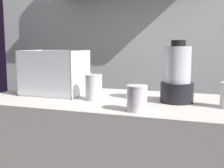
# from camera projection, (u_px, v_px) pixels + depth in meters

# --- Properties ---
(back_wall_unit) EXTENTS (2.60, 0.24, 2.50)m
(back_wall_unit) POSITION_uv_depth(u_px,v_px,m) (143.00, 34.00, 2.16)
(back_wall_unit) COLOR silver
(back_wall_unit) RESTS_ON ground_plane
(carrot_display_bin) EXTENTS (0.34, 0.26, 0.26)m
(carrot_display_bin) POSITION_uv_depth(u_px,v_px,m) (56.00, 80.00, 1.63)
(carrot_display_bin) COLOR white
(carrot_display_bin) RESTS_ON counter
(blender_pitcher) EXTENTS (0.16, 0.16, 0.31)m
(blender_pitcher) POSITION_uv_depth(u_px,v_px,m) (177.00, 77.00, 1.39)
(blender_pitcher) COLOR black
(blender_pitcher) RESTS_ON counter
(juice_cup_orange_far_left) EXTENTS (0.09, 0.09, 0.13)m
(juice_cup_orange_far_left) POSITION_uv_depth(u_px,v_px,m) (94.00, 89.00, 1.45)
(juice_cup_orange_far_left) COLOR white
(juice_cup_orange_far_left) RESTS_ON counter
(juice_cup_pomegranate_left) EXTENTS (0.09, 0.09, 0.11)m
(juice_cup_pomegranate_left) POSITION_uv_depth(u_px,v_px,m) (137.00, 100.00, 1.21)
(juice_cup_pomegranate_left) COLOR white
(juice_cup_pomegranate_left) RESTS_ON counter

